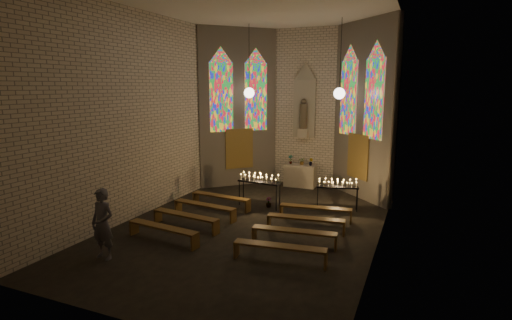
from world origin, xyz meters
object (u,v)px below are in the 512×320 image
(altar, at_px, (300,176))
(visitor, at_px, (103,224))
(votive_stand_right, at_px, (338,185))
(aisle_flower_pot, at_px, (269,202))
(votive_stand_left, at_px, (259,180))

(altar, distance_m, visitor, 9.72)
(votive_stand_right, bearing_deg, aisle_flower_pot, -178.02)
(votive_stand_right, height_order, visitor, visitor)
(votive_stand_left, bearing_deg, visitor, -103.68)
(votive_stand_right, bearing_deg, altar, 115.38)
(votive_stand_left, bearing_deg, aisle_flower_pot, 17.76)
(votive_stand_right, xyz_separation_m, visitor, (-4.79, -6.57, -0.01))
(altar, relative_size, votive_stand_left, 0.83)
(aisle_flower_pot, bearing_deg, votive_stand_right, 15.31)
(votive_stand_right, bearing_deg, votive_stand_left, -178.37)
(aisle_flower_pot, distance_m, votive_stand_right, 2.63)
(aisle_flower_pot, distance_m, votive_stand_left, 0.93)
(votive_stand_left, relative_size, visitor, 0.90)
(aisle_flower_pot, xyz_separation_m, votive_stand_left, (-0.34, -0.08, 0.86))
(votive_stand_left, height_order, visitor, visitor)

